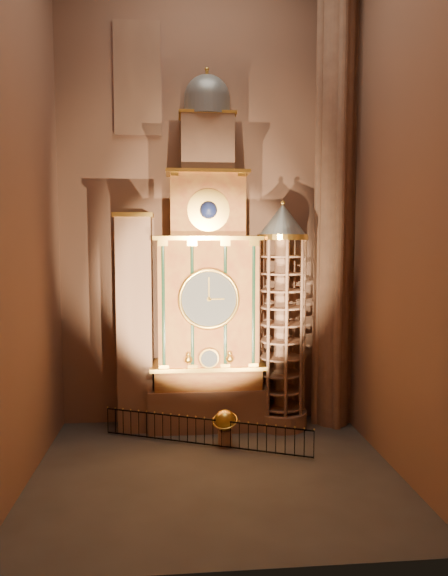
{
  "coord_description": "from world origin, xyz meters",
  "views": [
    {
      "loc": [
        -1.41,
        -19.05,
        8.87
      ],
      "look_at": [
        0.6,
        3.0,
        6.89
      ],
      "focal_mm": 32.0,
      "sensor_mm": 36.0,
      "label": 1
    }
  ],
  "objects": [
    {
      "name": "wall_left",
      "position": [
        -7.0,
        0.0,
        11.0
      ],
      "size": [
        0.0,
        22.0,
        22.0
      ],
      "primitive_type": "plane",
      "rotation": [
        1.57,
        0.0,
        1.57
      ],
      "color": "#855B48",
      "rests_on": "floor"
    },
    {
      "name": "gothic_pier",
      "position": [
        6.1,
        5.0,
        11.0
      ],
      "size": [
        2.04,
        2.04,
        22.0
      ],
      "color": "#8C634C",
      "rests_on": "floor"
    },
    {
      "name": "floor",
      "position": [
        0.0,
        0.0,
        0.0
      ],
      "size": [
        14.0,
        14.0,
        0.0
      ],
      "primitive_type": "plane",
      "color": "#383330",
      "rests_on": "ground"
    },
    {
      "name": "celestial_globe",
      "position": [
        0.6,
        2.5,
        0.97
      ],
      "size": [
        1.4,
        1.36,
        1.62
      ],
      "color": "#8C634C",
      "rests_on": "floor"
    },
    {
      "name": "wall_back",
      "position": [
        0.0,
        6.0,
        11.0
      ],
      "size": [
        22.0,
        0.0,
        22.0
      ],
      "primitive_type": "plane",
      "rotation": [
        1.57,
        0.0,
        0.0
      ],
      "color": "#855B48",
      "rests_on": "floor"
    },
    {
      "name": "astronomical_clock",
      "position": [
        0.0,
        4.96,
        6.68
      ],
      "size": [
        5.6,
        2.41,
        16.7
      ],
      "color": "#8C634C",
      "rests_on": "floor"
    },
    {
      "name": "portrait_tower",
      "position": [
        -3.4,
        4.98,
        5.15
      ],
      "size": [
        1.8,
        1.6,
        10.2
      ],
      "color": "#8C634C",
      "rests_on": "floor"
    },
    {
      "name": "stair_turret",
      "position": [
        3.5,
        4.7,
        5.27
      ],
      "size": [
        2.5,
        2.5,
        10.8
      ],
      "color": "#8C634C",
      "rests_on": "floor"
    },
    {
      "name": "stained_glass_window",
      "position": [
        -3.2,
        5.92,
        16.5
      ],
      "size": [
        2.2,
        0.14,
        5.2
      ],
      "color": "navy",
      "rests_on": "wall_back"
    },
    {
      "name": "wall_right",
      "position": [
        7.0,
        0.0,
        11.0
      ],
      "size": [
        0.0,
        22.0,
        22.0
      ],
      "primitive_type": "plane",
      "rotation": [
        1.57,
        0.0,
        -1.57
      ],
      "color": "#855B48",
      "rests_on": "floor"
    },
    {
      "name": "iron_railing",
      "position": [
        -0.3,
        2.56,
        0.64
      ],
      "size": [
        8.76,
        3.66,
        1.19
      ],
      "color": "black",
      "rests_on": "floor"
    }
  ]
}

